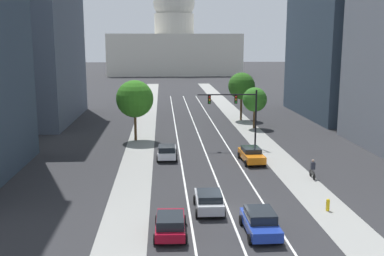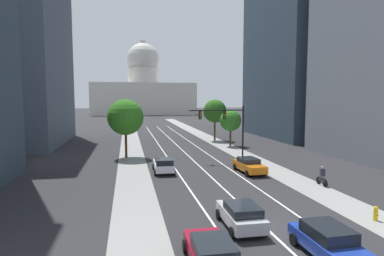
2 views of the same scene
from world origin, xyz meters
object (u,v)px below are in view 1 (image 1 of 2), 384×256
object	(u,v)px
capitol_building	(174,44)
car_blue	(260,222)
car_silver	(209,200)
street_tree_near_left	(135,99)
street_tree_mid_right	(255,100)
car_orange	(251,154)
fire_hydrant	(328,205)
cyclist	(313,169)
car_crimson	(170,224)
traffic_signal_mast	(238,107)
street_tree_near_right	(242,86)
car_white	(167,151)

from	to	relation	value
capitol_building	car_blue	size ratio (longest dim) A/B	10.88
car_silver	car_blue	world-z (taller)	car_blue
street_tree_near_left	street_tree_mid_right	bearing A→B (deg)	23.12
car_orange	fire_hydrant	xyz separation A→B (m)	(2.86, -13.63, -0.31)
cyclist	car_crimson	bearing A→B (deg)	133.42
car_blue	cyclist	world-z (taller)	cyclist
traffic_signal_mast	street_tree_mid_right	size ratio (longest dim) A/B	1.18
street_tree_mid_right	street_tree_near_right	distance (m)	6.94
traffic_signal_mast	street_tree_near_right	distance (m)	18.48
cyclist	street_tree_near_right	size ratio (longest dim) A/B	0.23
car_orange	street_tree_mid_right	distance (m)	18.50
car_white	car_blue	world-z (taller)	car_white
car_blue	capitol_building	bearing A→B (deg)	0.11
fire_hydrant	car_crimson	bearing A→B (deg)	-163.34
street_tree_mid_right	cyclist	bearing A→B (deg)	-88.98
street_tree_mid_right	street_tree_near_right	world-z (taller)	street_tree_near_right
traffic_signal_mast	fire_hydrant	distance (m)	20.79
car_blue	fire_hydrant	xyz separation A→B (m)	(5.68, 3.53, -0.33)
car_white	street_tree_near_right	bearing A→B (deg)	-25.90
street_tree_mid_right	traffic_signal_mast	bearing A→B (deg)	-110.59
car_blue	car_crimson	bearing A→B (deg)	88.21
car_orange	cyclist	xyz separation A→B (m)	(4.31, -5.91, 0.07)
cyclist	street_tree_near_right	distance (m)	30.83
car_crimson	car_blue	xyz separation A→B (m)	(5.66, -0.13, 0.04)
traffic_signal_mast	street_tree_near_right	bearing A→B (deg)	78.82
capitol_building	fire_hydrant	world-z (taller)	capitol_building
car_white	car_orange	size ratio (longest dim) A/B	0.89
car_silver	traffic_signal_mast	bearing A→B (deg)	-14.21
car_blue	street_tree_near_right	xyz separation A→B (m)	(6.04, 41.74, 4.47)
street_tree_near_left	car_white	bearing A→B (deg)	-67.87
car_silver	traffic_signal_mast	xyz separation A→B (m)	(5.29, 19.50, 3.91)
cyclist	street_tree_near_left	world-z (taller)	street_tree_near_left
capitol_building	street_tree_near_left	distance (m)	114.35
capitol_building	car_orange	xyz separation A→B (m)	(4.24, -124.82, -10.41)
car_crimson	fire_hydrant	bearing A→B (deg)	-71.80
cyclist	street_tree_mid_right	xyz separation A→B (m)	(-0.42, 23.70, 3.19)
street_tree_mid_right	car_crimson	bearing A→B (deg)	-109.57
car_white	street_tree_near_right	size ratio (longest dim) A/B	0.58
traffic_signal_mast	cyclist	bearing A→B (deg)	-69.28
traffic_signal_mast	cyclist	distance (m)	13.77
car_crimson	street_tree_mid_right	bearing A→B (deg)	-18.03
car_silver	street_tree_mid_right	world-z (taller)	street_tree_mid_right
car_blue	street_tree_mid_right	bearing A→B (deg)	-11.33
car_crimson	street_tree_near_right	world-z (taller)	street_tree_near_right
fire_hydrant	car_orange	bearing A→B (deg)	101.83
capitol_building	car_crimson	bearing A→B (deg)	-91.72
capitol_building	cyclist	distance (m)	131.42
car_orange	car_silver	bearing A→B (deg)	154.17
car_blue	traffic_signal_mast	distance (m)	24.07
street_tree_near_right	street_tree_near_left	bearing A→B (deg)	-138.46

